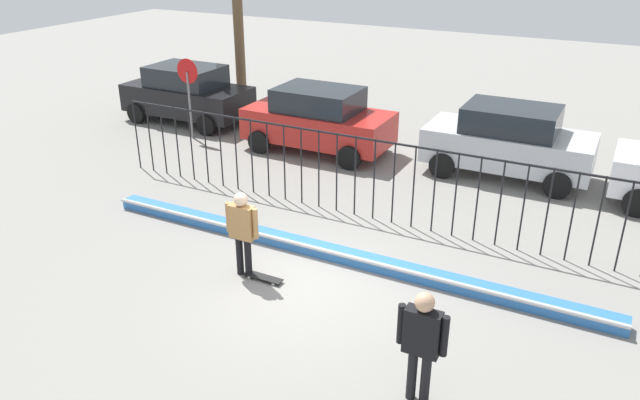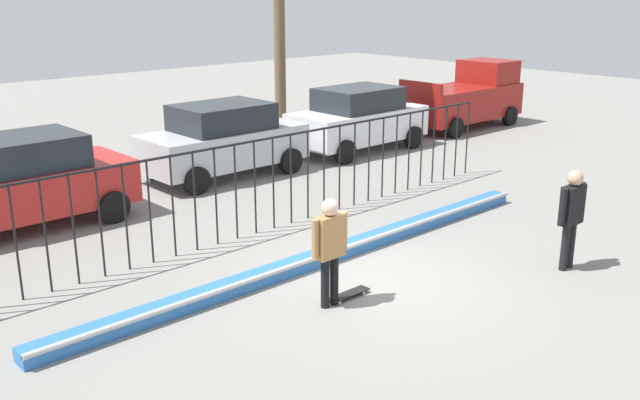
# 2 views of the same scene
# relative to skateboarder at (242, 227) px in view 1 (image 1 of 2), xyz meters

# --- Properties ---
(ground_plane) EXTENTS (60.00, 60.00, 0.00)m
(ground_plane) POSITION_rel_skateboarder_xyz_m (1.22, 0.24, -1.04)
(ground_plane) COLOR gray
(bowl_coping_ledge) EXTENTS (11.00, 0.40, 0.27)m
(bowl_coping_ledge) POSITION_rel_skateboarder_xyz_m (1.22, 1.37, -0.92)
(bowl_coping_ledge) COLOR #2D6BB7
(bowl_coping_ledge) RESTS_ON ground
(perimeter_fence) EXTENTS (14.04, 0.04, 1.91)m
(perimeter_fence) POSITION_rel_skateboarder_xyz_m (1.22, 3.45, 0.12)
(perimeter_fence) COLOR black
(perimeter_fence) RESTS_ON ground
(skateboarder) EXTENTS (0.70, 0.26, 1.74)m
(skateboarder) POSITION_rel_skateboarder_xyz_m (0.00, 0.00, 0.00)
(skateboarder) COLOR black
(skateboarder) RESTS_ON ground
(skateboard) EXTENTS (0.80, 0.20, 0.07)m
(skateboard) POSITION_rel_skateboarder_xyz_m (0.42, 0.00, -0.98)
(skateboard) COLOR black
(skateboard) RESTS_ON ground
(camera_operator) EXTENTS (0.72, 0.27, 1.79)m
(camera_operator) POSITION_rel_skateboarder_xyz_m (4.10, -1.73, 0.03)
(camera_operator) COLOR black
(camera_operator) RESTS_ON ground
(parked_car_black) EXTENTS (4.30, 2.12, 1.90)m
(parked_car_black) POSITION_rel_skateboarder_xyz_m (-7.32, 7.57, -0.07)
(parked_car_black) COLOR black
(parked_car_black) RESTS_ON ground
(parked_car_red) EXTENTS (4.30, 2.12, 1.90)m
(parked_car_red) POSITION_rel_skateboarder_xyz_m (-2.02, 6.96, -0.07)
(parked_car_red) COLOR #B2231E
(parked_car_red) RESTS_ON ground
(parked_car_silver) EXTENTS (4.30, 2.12, 1.90)m
(parked_car_silver) POSITION_rel_skateboarder_xyz_m (3.34, 7.55, -0.07)
(parked_car_silver) COLOR #B7BABF
(parked_car_silver) RESTS_ON ground
(stop_sign) EXTENTS (0.76, 0.07, 2.50)m
(stop_sign) POSITION_rel_skateboarder_xyz_m (-6.11, 6.20, 0.57)
(stop_sign) COLOR slate
(stop_sign) RESTS_ON ground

